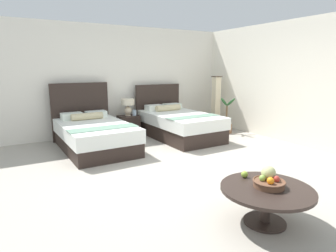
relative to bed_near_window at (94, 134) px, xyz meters
The scene contains 13 objects.
ground_plane 2.29m from the bed_near_window, 62.71° to the right, with size 9.62×10.09×0.02m, color #A59D91.
wall_back 1.92m from the bed_near_window, 49.88° to the left, with size 9.62×0.12×2.71m, color white.
wall_side_right 4.48m from the bed_near_window, 21.71° to the right, with size 0.12×5.69×2.71m, color white.
bed_near_window is the anchor object (origin of this frame).
bed_near_corner 2.07m from the bed_near_window, ahead, with size 1.34×2.23×1.24m.
nightstand 1.33m from the bed_near_window, 35.00° to the left, with size 0.49×0.42×0.51m.
table_lamp 1.41m from the bed_near_window, 35.71° to the left, with size 0.33×0.33×0.42m.
vase 1.45m from the bed_near_window, 30.32° to the left, with size 0.10×0.10×0.14m.
coffee_table 3.96m from the bed_near_window, 78.22° to the right, with size 1.00×1.00×0.41m.
fruit_bowl 3.95m from the bed_near_window, 77.52° to the right, with size 0.35×0.35×0.21m.
loose_apple 3.63m from the bed_near_window, 77.10° to the right, with size 0.08×0.08×0.08m.
floor_lamp_corner 3.67m from the bed_near_window, ahead, with size 0.22×0.22×1.45m.
potted_palm 3.42m from the bed_near_window, ahead, with size 0.50×0.52×0.94m.
Camera 1 is at (-2.60, -3.86, 1.69)m, focal length 30.81 mm.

